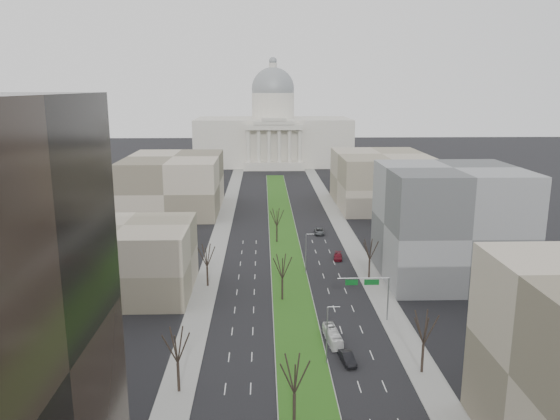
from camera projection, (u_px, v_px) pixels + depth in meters
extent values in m
plane|color=black|center=(284.00, 242.00, 144.72)|extent=(600.00, 600.00, 0.00)
cube|color=#999993|center=(285.00, 243.00, 143.73)|extent=(8.00, 222.00, 0.15)
cube|color=#1D4A13|center=(285.00, 243.00, 143.71)|extent=(7.70, 221.70, 0.06)
cube|color=gray|center=(209.00, 275.00, 119.80)|extent=(5.00, 330.00, 0.15)
cube|color=gray|center=(368.00, 273.00, 120.89)|extent=(5.00, 330.00, 0.15)
cube|color=beige|center=(273.00, 141.00, 288.22)|extent=(80.00, 40.00, 24.00)
cube|color=beige|center=(274.00, 166.00, 268.03)|extent=(30.00, 6.00, 4.00)
cube|color=beige|center=(274.00, 127.00, 263.81)|extent=(28.00, 5.00, 2.50)
cube|color=beige|center=(274.00, 123.00, 263.36)|extent=(20.00, 5.00, 1.80)
cube|color=beige|center=(274.00, 120.00, 263.01)|extent=(12.00, 5.00, 1.60)
cylinder|color=beige|center=(273.00, 107.00, 284.22)|extent=(22.00, 22.00, 14.00)
sphere|color=gray|center=(273.00, 89.00, 282.22)|extent=(22.00, 22.00, 22.00)
cylinder|color=beige|center=(273.00, 67.00, 279.77)|extent=(4.00, 4.00, 4.00)
sphere|color=gray|center=(273.00, 61.00, 279.10)|extent=(4.00, 4.00, 4.00)
cylinder|color=beige|center=(248.00, 146.00, 265.42)|extent=(2.00, 2.00, 16.00)
cylinder|color=beige|center=(259.00, 146.00, 265.57)|extent=(2.00, 2.00, 16.00)
cylinder|color=beige|center=(269.00, 146.00, 265.73)|extent=(2.00, 2.00, 16.00)
cylinder|color=beige|center=(279.00, 146.00, 265.89)|extent=(2.00, 2.00, 16.00)
cylinder|color=beige|center=(289.00, 146.00, 266.04)|extent=(2.00, 2.00, 16.00)
cylinder|color=beige|center=(300.00, 146.00, 266.20)|extent=(2.00, 2.00, 16.00)
cube|color=gray|center=(125.00, 259.00, 108.03)|extent=(26.00, 22.00, 14.00)
cube|color=#595C5E|center=(449.00, 224.00, 115.83)|extent=(28.00, 26.00, 24.00)
cube|color=#78705C|center=(174.00, 183.00, 180.60)|extent=(30.00, 40.00, 18.00)
cube|color=gray|center=(381.00, 180.00, 187.67)|extent=(30.00, 40.00, 18.00)
cylinder|color=black|center=(178.00, 377.00, 73.54)|extent=(0.40, 0.40, 4.32)
cylinder|color=black|center=(207.00, 277.00, 112.53)|extent=(0.40, 0.40, 4.22)
cylinder|color=black|center=(422.00, 359.00, 78.51)|extent=(0.40, 0.40, 4.42)
cylinder|color=black|center=(369.00, 269.00, 117.53)|extent=(0.40, 0.40, 4.03)
cylinder|color=black|center=(294.00, 410.00, 66.22)|extent=(0.40, 0.40, 4.32)
cylinder|color=black|center=(282.00, 290.00, 105.20)|extent=(0.40, 0.40, 4.32)
cylinder|color=black|center=(277.00, 235.00, 144.18)|extent=(0.40, 0.40, 4.32)
cylinder|color=gray|center=(327.00, 336.00, 80.50)|extent=(0.20, 0.20, 9.00)
cylinder|color=gray|center=(334.00, 307.00, 79.50)|extent=(1.80, 0.12, 0.12)
cylinder|color=gray|center=(306.00, 254.00, 119.48)|extent=(0.20, 0.20, 9.00)
cylinder|color=gray|center=(310.00, 234.00, 118.48)|extent=(1.80, 0.12, 0.12)
cylinder|color=gray|center=(388.00, 299.00, 95.62)|extent=(0.24, 0.24, 8.00)
cylinder|color=gray|center=(363.00, 278.00, 94.59)|extent=(9.00, 0.18, 0.18)
cube|color=#0C591E|center=(372.00, 282.00, 94.89)|extent=(2.60, 0.08, 1.00)
cube|color=#0C591E|center=(352.00, 282.00, 94.78)|extent=(2.20, 0.08, 1.00)
imported|color=black|center=(348.00, 358.00, 81.59)|extent=(2.29, 4.93, 1.56)
imported|color=maroon|center=(338.00, 257.00, 130.40)|extent=(2.64, 5.06, 1.40)
imported|color=#46494D|center=(319.00, 231.00, 152.65)|extent=(2.90, 5.75, 1.56)
imported|color=white|center=(333.00, 336.00, 88.13)|extent=(2.57, 7.87, 2.15)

